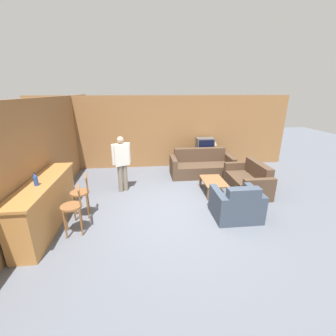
{
  "coord_description": "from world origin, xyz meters",
  "views": [
    {
      "loc": [
        -0.73,
        -4.66,
        2.75
      ],
      "look_at": [
        -0.13,
        0.81,
        0.85
      ],
      "focal_mm": 24.0,
      "sensor_mm": 36.0,
      "label": 1
    }
  ],
  "objects_px": {
    "coffee_table": "(214,182)",
    "table_lamp": "(214,143)",
    "bar_chair_near": "(72,209)",
    "bottle": "(36,180)",
    "person_by_window": "(122,161)",
    "armchair_near": "(236,205)",
    "tv_unit": "(204,160)",
    "couch_far": "(201,166)",
    "tv": "(205,146)",
    "bar_chair_mid": "(81,195)",
    "loveseat_right": "(248,181)"
  },
  "relations": [
    {
      "from": "person_by_window",
      "to": "tv",
      "type": "bearing_deg",
      "value": 32.25
    },
    {
      "from": "bar_chair_mid",
      "to": "tv_unit",
      "type": "distance_m",
      "value": 4.84
    },
    {
      "from": "couch_far",
      "to": "table_lamp",
      "type": "distance_m",
      "value": 1.19
    },
    {
      "from": "tv",
      "to": "person_by_window",
      "type": "bearing_deg",
      "value": -147.75
    },
    {
      "from": "couch_far",
      "to": "bottle",
      "type": "xyz_separation_m",
      "value": [
        -3.99,
        -2.89,
        0.85
      ]
    },
    {
      "from": "bar_chair_mid",
      "to": "person_by_window",
      "type": "xyz_separation_m",
      "value": [
        0.82,
        1.33,
        0.36
      ]
    },
    {
      "from": "coffee_table",
      "to": "bottle",
      "type": "height_order",
      "value": "bottle"
    },
    {
      "from": "bar_chair_mid",
      "to": "table_lamp",
      "type": "distance_m",
      "value": 5.11
    },
    {
      "from": "coffee_table",
      "to": "table_lamp",
      "type": "relative_size",
      "value": 1.87
    },
    {
      "from": "armchair_near",
      "to": "bar_chair_mid",
      "type": "bearing_deg",
      "value": 172.98
    },
    {
      "from": "tv",
      "to": "person_by_window",
      "type": "relative_size",
      "value": 0.39
    },
    {
      "from": "loveseat_right",
      "to": "coffee_table",
      "type": "relative_size",
      "value": 1.62
    },
    {
      "from": "armchair_near",
      "to": "table_lamp",
      "type": "relative_size",
      "value": 1.98
    },
    {
      "from": "table_lamp",
      "to": "bottle",
      "type": "bearing_deg",
      "value": -141.75
    },
    {
      "from": "bottle",
      "to": "table_lamp",
      "type": "distance_m",
      "value": 5.92
    },
    {
      "from": "loveseat_right",
      "to": "person_by_window",
      "type": "xyz_separation_m",
      "value": [
        -3.57,
        0.39,
        0.6
      ]
    },
    {
      "from": "coffee_table",
      "to": "bottle",
      "type": "relative_size",
      "value": 3.55
    },
    {
      "from": "table_lamp",
      "to": "person_by_window",
      "type": "distance_m",
      "value": 3.68
    },
    {
      "from": "person_by_window",
      "to": "tv_unit",
      "type": "bearing_deg",
      "value": 32.3
    },
    {
      "from": "armchair_near",
      "to": "person_by_window",
      "type": "height_order",
      "value": "person_by_window"
    },
    {
      "from": "couch_far",
      "to": "tv_unit",
      "type": "xyz_separation_m",
      "value": [
        0.31,
        0.77,
        -0.02
      ]
    },
    {
      "from": "bar_chair_near",
      "to": "bottle",
      "type": "height_order",
      "value": "bottle"
    },
    {
      "from": "bar_chair_near",
      "to": "loveseat_right",
      "type": "relative_size",
      "value": 0.64
    },
    {
      "from": "tv_unit",
      "to": "bar_chair_near",
      "type": "bearing_deg",
      "value": -134.3
    },
    {
      "from": "armchair_near",
      "to": "person_by_window",
      "type": "distance_m",
      "value": 3.24
    },
    {
      "from": "table_lamp",
      "to": "person_by_window",
      "type": "xyz_separation_m",
      "value": [
        -3.2,
        -1.81,
        -0.03
      ]
    },
    {
      "from": "bottle",
      "to": "person_by_window",
      "type": "relative_size",
      "value": 0.17
    },
    {
      "from": "bar_chair_near",
      "to": "armchair_near",
      "type": "distance_m",
      "value": 3.48
    },
    {
      "from": "armchair_near",
      "to": "tv_unit",
      "type": "height_order",
      "value": "armchair_near"
    },
    {
      "from": "loveseat_right",
      "to": "bottle",
      "type": "height_order",
      "value": "bottle"
    },
    {
      "from": "bar_chair_near",
      "to": "armchair_near",
      "type": "relative_size",
      "value": 0.98
    },
    {
      "from": "bar_chair_mid",
      "to": "table_lamp",
      "type": "height_order",
      "value": "table_lamp"
    },
    {
      "from": "bar_chair_mid",
      "to": "coffee_table",
      "type": "distance_m",
      "value": 3.48
    },
    {
      "from": "bar_chair_mid",
      "to": "coffee_table",
      "type": "height_order",
      "value": "bar_chair_mid"
    },
    {
      "from": "bar_chair_mid",
      "to": "loveseat_right",
      "type": "distance_m",
      "value": 4.49
    },
    {
      "from": "tv_unit",
      "to": "armchair_near",
      "type": "bearing_deg",
      "value": -93.29
    },
    {
      "from": "table_lamp",
      "to": "couch_far",
      "type": "bearing_deg",
      "value": -130.48
    },
    {
      "from": "bar_chair_near",
      "to": "table_lamp",
      "type": "bearing_deg",
      "value": 43.13
    },
    {
      "from": "armchair_near",
      "to": "person_by_window",
      "type": "bearing_deg",
      "value": 146.53
    },
    {
      "from": "coffee_table",
      "to": "table_lamp",
      "type": "distance_m",
      "value": 2.4
    },
    {
      "from": "coffee_table",
      "to": "bottle",
      "type": "bearing_deg",
      "value": -160.11
    },
    {
      "from": "loveseat_right",
      "to": "tv_unit",
      "type": "xyz_separation_m",
      "value": [
        -0.71,
        2.2,
        -0.02
      ]
    },
    {
      "from": "armchair_near",
      "to": "tv_unit",
      "type": "bearing_deg",
      "value": 86.71
    },
    {
      "from": "bar_chair_mid",
      "to": "tv",
      "type": "distance_m",
      "value": 4.84
    },
    {
      "from": "bottle",
      "to": "person_by_window",
      "type": "xyz_separation_m",
      "value": [
        1.44,
        1.85,
        -0.26
      ]
    },
    {
      "from": "bottle",
      "to": "table_lamp",
      "type": "height_order",
      "value": "bottle"
    },
    {
      "from": "table_lamp",
      "to": "loveseat_right",
      "type": "bearing_deg",
      "value": -80.53
    },
    {
      "from": "tv",
      "to": "person_by_window",
      "type": "distance_m",
      "value": 3.38
    },
    {
      "from": "bar_chair_near",
      "to": "bar_chair_mid",
      "type": "distance_m",
      "value": 0.63
    },
    {
      "from": "coffee_table",
      "to": "table_lamp",
      "type": "xyz_separation_m",
      "value": [
        0.67,
        2.22,
        0.61
      ]
    }
  ]
}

